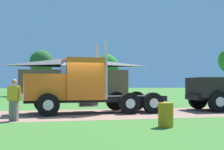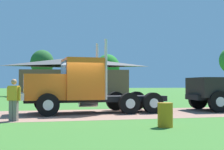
{
  "view_description": "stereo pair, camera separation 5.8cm",
  "coord_description": "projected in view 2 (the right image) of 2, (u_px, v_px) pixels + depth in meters",
  "views": [
    {
      "loc": [
        -1.71,
        -15.17,
        1.48
      ],
      "look_at": [
        1.81,
        0.14,
        1.94
      ],
      "focal_mm": 49.85,
      "sensor_mm": 36.0,
      "label": 1
    },
    {
      "loc": [
        -1.66,
        -15.19,
        1.48
      ],
      "look_at": [
        1.81,
        0.14,
        1.94
      ],
      "focal_mm": 49.85,
      "sensor_mm": 36.0,
      "label": 2
    }
  ],
  "objects": [
    {
      "name": "truck_foreground_white",
      "position": [
        77.0,
        87.0,
        15.74
      ],
      "size": [
        7.5,
        3.02,
        3.69
      ],
      "color": "black",
      "rests_on": "ground_plane"
    },
    {
      "name": "steel_barrel",
      "position": [
        165.0,
        115.0,
        10.65
      ],
      "size": [
        0.52,
        0.52,
        0.84
      ],
      "primitive_type": "cylinder",
      "color": "#B27214",
      "rests_on": "ground_plane"
    },
    {
      "name": "tree_mid",
      "position": [
        42.0,
        63.0,
        46.75
      ],
      "size": [
        3.49,
        3.49,
        6.63
      ],
      "color": "#513823",
      "rests_on": "ground_plane"
    },
    {
      "name": "shed_building",
      "position": [
        75.0,
        77.0,
        38.99
      ],
      "size": [
        14.08,
        7.78,
        4.86
      ],
      "color": "brown",
      "rests_on": "ground_plane"
    },
    {
      "name": "visitor_walking_mid",
      "position": [
        14.0,
        99.0,
        12.4
      ],
      "size": [
        0.55,
        0.4,
        1.68
      ],
      "color": "gold",
      "rests_on": "ground_plane"
    },
    {
      "name": "ground_plane",
      "position": [
        76.0,
        114.0,
        15.13
      ],
      "size": [
        200.0,
        200.0,
        0.0
      ],
      "primitive_type": "plane",
      "color": "#3A6E2B"
    },
    {
      "name": "dirt_track",
      "position": [
        76.0,
        114.0,
        15.13
      ],
      "size": [
        120.0,
        5.4,
        0.01
      ],
      "primitive_type": "cube",
      "color": "#936B5A",
      "rests_on": "ground_plane"
    },
    {
      "name": "tree_right",
      "position": [
        108.0,
        67.0,
        52.38
      ],
      "size": [
        4.0,
        4.0,
        6.5
      ],
      "color": "#513823",
      "rests_on": "ground_plane"
    }
  ]
}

